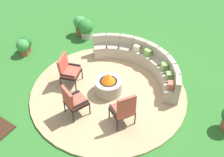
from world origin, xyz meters
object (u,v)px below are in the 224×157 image
object	(u,v)px
potted_plant_4	(86,28)
potted_plant_0	(23,47)
potted_plant_1	(26,43)
potted_plant_2	(80,24)
lounge_chair_front_right	(73,101)
lounge_chair_front_left	(68,70)
fire_pit	(108,85)
curved_stone_bench	(143,62)
lounge_chair_back_left	(124,109)

from	to	relation	value
potted_plant_4	potted_plant_0	bearing A→B (deg)	-119.21
potted_plant_1	potted_plant_2	xyz separation A→B (m)	(0.95, 1.98, 0.12)
lounge_chair_front_right	potted_plant_4	distance (m)	4.04
lounge_chair_front_left	potted_plant_2	xyz separation A→B (m)	(-1.54, 2.54, -0.16)
fire_pit	potted_plant_2	world-z (taller)	potted_plant_2
fire_pit	potted_plant_1	world-z (taller)	fire_pit
potted_plant_1	lounge_chair_front_right	bearing A→B (deg)	-23.39
curved_stone_bench	potted_plant_2	world-z (taller)	curved_stone_bench
lounge_chair_back_left	potted_plant_1	world-z (taller)	lounge_chair_back_left
fire_pit	lounge_chair_back_left	bearing A→B (deg)	-38.11
potted_plant_1	potted_plant_4	bearing A→B (deg)	55.86
fire_pit	potted_plant_1	bearing A→B (deg)	176.58
fire_pit	lounge_chair_front_right	bearing A→B (deg)	-102.56
lounge_chair_front_right	potted_plant_0	world-z (taller)	lounge_chair_front_right
fire_pit	lounge_chair_back_left	distance (m)	1.34
potted_plant_4	lounge_chair_front_right	bearing A→B (deg)	-57.34
potted_plant_1	potted_plant_2	bearing A→B (deg)	64.46
curved_stone_bench	lounge_chair_front_right	distance (m)	2.87
curved_stone_bench	lounge_chair_back_left	xyz separation A→B (m)	(0.68, -2.32, 0.24)
lounge_chair_front_left	potted_plant_1	bearing A→B (deg)	-120.99
curved_stone_bench	potted_plant_2	xyz separation A→B (m)	(-3.15, 0.69, 0.06)
fire_pit	potted_plant_1	xyz separation A→B (m)	(-3.75, 0.22, -0.01)
lounge_chair_front_left	potted_plant_2	world-z (taller)	lounge_chair_front_left
lounge_chair_back_left	potted_plant_4	size ratio (longest dim) A/B	1.37
lounge_chair_front_right	potted_plant_2	distance (m)	4.30
fire_pit	curved_stone_bench	bearing A→B (deg)	77.22
fire_pit	potted_plant_4	xyz separation A→B (m)	(-2.46, 2.12, 0.09)
curved_stone_bench	lounge_chair_front_right	size ratio (longest dim) A/B	3.42
potted_plant_0	lounge_chair_front_right	bearing A→B (deg)	-20.66
curved_stone_bench	potted_plant_2	size ratio (longest dim) A/B	4.56
fire_pit	lounge_chair_front_left	distance (m)	1.33
lounge_chair_front_right	potted_plant_1	xyz separation A→B (m)	(-3.46, 1.50, -0.28)
potted_plant_1	potted_plant_4	distance (m)	2.30
lounge_chair_front_left	potted_plant_0	distance (m)	2.43
lounge_chair_front_left	potted_plant_4	bearing A→B (deg)	-172.26
potted_plant_2	lounge_chair_front_right	bearing A→B (deg)	-54.11
lounge_chair_front_left	lounge_chair_front_right	size ratio (longest dim) A/B	0.96
fire_pit	potted_plant_0	bearing A→B (deg)	-179.93
potted_plant_0	potted_plant_2	size ratio (longest dim) A/B	0.80
lounge_chair_front_left	lounge_chair_back_left	size ratio (longest dim) A/B	0.93
potted_plant_4	potted_plant_1	bearing A→B (deg)	-124.14
potted_plant_0	lounge_chair_back_left	bearing A→B (deg)	-9.72
potted_plant_2	lounge_chair_front_left	bearing A→B (deg)	-58.68
lounge_chair_back_left	potted_plant_2	distance (m)	4.87
lounge_chair_back_left	fire_pit	bearing A→B (deg)	82.43
lounge_chair_back_left	potted_plant_2	size ratio (longest dim) A/B	1.37
fire_pit	potted_plant_2	bearing A→B (deg)	141.79
fire_pit	potted_plant_4	distance (m)	3.25
lounge_chair_front_right	potted_plant_4	bearing A→B (deg)	142.88
lounge_chair_front_left	lounge_chair_front_right	world-z (taller)	lounge_chair_front_right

